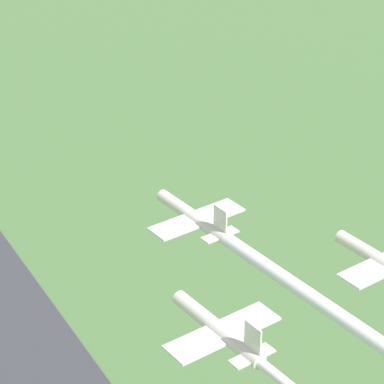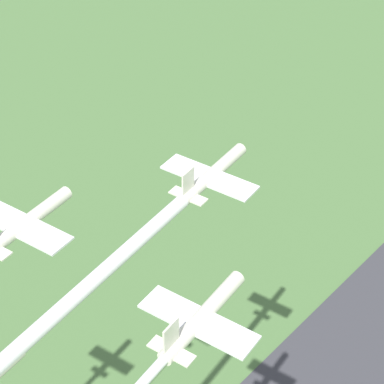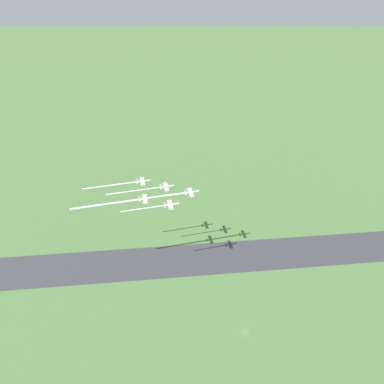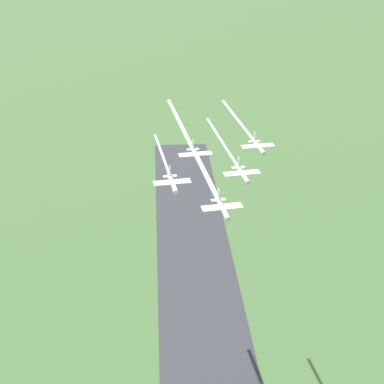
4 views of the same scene
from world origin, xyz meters
TOP-DOWN VIEW (x-y plane):
  - jet_0 at (-52.23, -49.90)m, footprint 9.96×10.21m
  - jet_1 at (-54.06, -68.11)m, footprint 9.96×10.21m
  - jet_2 at (-37.20, -60.35)m, footprint 9.96×10.21m
  - smoke_trail_0 at (-44.22, -67.30)m, footprint 13.19×26.66m

SIDE VIEW (x-z plane):
  - jet_2 at x=-37.20m, z-range 72.26..75.75m
  - smoke_trail_0 at x=-44.22m, z-range 73.71..74.99m
  - jet_0 at x=-52.23m, z-range 72.66..76.15m
  - jet_1 at x=-54.06m, z-range 73.11..76.60m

